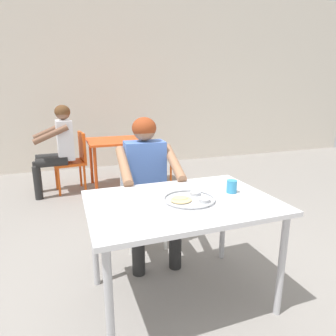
{
  "coord_description": "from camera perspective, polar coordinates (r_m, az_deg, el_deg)",
  "views": [
    {
      "loc": [
        -0.65,
        -1.63,
        1.38
      ],
      "look_at": [
        0.01,
        0.2,
        0.87
      ],
      "focal_mm": 30.74,
      "sensor_mm": 36.0,
      "label": 1
    }
  ],
  "objects": [
    {
      "name": "chair_red_right",
      "position": [
        4.51,
        -3.09,
        2.96
      ],
      "size": [
        0.46,
        0.44,
        0.8
      ],
      "color": "#CF5018",
      "rests_on": "ground"
    },
    {
      "name": "patron_background",
      "position": [
        4.23,
        -20.95,
        4.84
      ],
      "size": [
        0.57,
        0.52,
        1.23
      ],
      "color": "black",
      "rests_on": "ground"
    },
    {
      "name": "table_background_red",
      "position": [
        4.31,
        -10.27,
        4.28
      ],
      "size": [
        0.81,
        0.76,
        0.72
      ],
      "color": "#E04C19",
      "rests_on": "ground"
    },
    {
      "name": "ground_plane",
      "position": [
        2.24,
        1.66,
        -24.08
      ],
      "size": [
        12.0,
        12.0,
        0.05
      ],
      "primitive_type": "cube",
      "color": "gray"
    },
    {
      "name": "table_foreground",
      "position": [
        1.86,
        2.67,
        -8.45
      ],
      "size": [
        1.17,
        0.82,
        0.72
      ],
      "color": "silver",
      "rests_on": "ground"
    },
    {
      "name": "back_wall",
      "position": [
        5.64,
        -13.9,
        17.47
      ],
      "size": [
        12.0,
        0.12,
        3.4
      ],
      "primitive_type": "cube",
      "color": "silver",
      "rests_on": "ground"
    },
    {
      "name": "chair_red_left",
      "position": [
        4.33,
        -18.02,
        1.94
      ],
      "size": [
        0.48,
        0.45,
        0.84
      ],
      "color": "#D95217",
      "rests_on": "ground"
    },
    {
      "name": "chair_foreground",
      "position": [
        2.7,
        -5.11,
        -4.83
      ],
      "size": [
        0.41,
        0.41,
        0.84
      ],
      "color": "silver",
      "rests_on": "ground"
    },
    {
      "name": "thali_tray",
      "position": [
        1.83,
        4.24,
        -6.11
      ],
      "size": [
        0.33,
        0.33,
        0.03
      ],
      "color": "#B7BABF",
      "rests_on": "table_foreground"
    },
    {
      "name": "drinking_cup",
      "position": [
        2.0,
        12.52,
        -3.52
      ],
      "size": [
        0.07,
        0.07,
        0.09
      ],
      "color": "#338CBF",
      "rests_on": "table_foreground"
    },
    {
      "name": "diner_foreground",
      "position": [
        2.43,
        -4.12,
        -1.53
      ],
      "size": [
        0.51,
        0.57,
        1.19
      ],
      "color": "black",
      "rests_on": "ground"
    }
  ]
}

